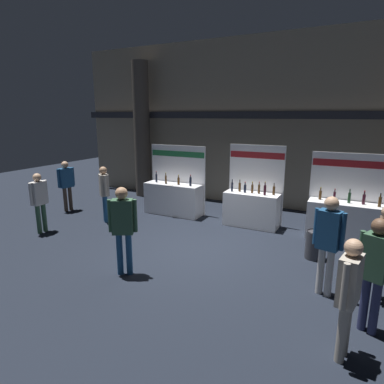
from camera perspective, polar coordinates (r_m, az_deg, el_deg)
The scene contains 14 objects.
ground_plane at distance 8.19m, azimuth 1.46°, elevation -9.76°, with size 29.29×29.29×0.00m, color black.
hall_colonnade at distance 11.82m, azimuth 11.34°, elevation 11.28°, with size 14.64×1.13×5.78m.
exhibitor_booth_0 at distance 10.81m, azimuth -3.18°, elevation -0.74°, with size 1.98×0.72×2.23m.
exhibitor_booth_1 at distance 9.80m, azimuth 10.29°, elevation -2.37°, with size 1.64×0.66×2.34m.
exhibitor_booth_2 at distance 9.41m, azimuth 25.07°, elevation -4.13°, with size 1.99×0.66×2.24m.
trash_bin at distance 8.05m, azimuth 20.31°, elevation -8.51°, with size 0.39×0.39×0.66m.
visitor_0 at distance 4.85m, azimuth 25.39°, elevation -14.88°, with size 0.30×0.58×1.70m.
visitor_3 at distance 6.30m, azimuth 22.44°, elevation -7.20°, with size 0.53×0.32×1.84m.
visitor_4 at distance 6.54m, azimuth 30.24°, elevation -7.90°, with size 0.25×0.57×1.73m.
visitor_5 at distance 5.55m, azimuth 29.00°, elevation -11.07°, with size 0.47×0.36×1.79m.
visitor_6 at distance 9.91m, azimuth -24.84°, elevation -0.91°, with size 0.23×0.57×1.66m.
visitor_7 at distance 11.83m, azimuth -20.85°, elevation 1.72°, with size 0.31×0.60×1.69m.
visitor_8 at distance 6.72m, azimuth -11.83°, elevation -5.17°, with size 0.52×0.41×1.83m.
visitor_9 at distance 10.24m, azimuth -14.88°, elevation 0.43°, with size 0.41×0.40×1.70m.
Camera 1 is at (3.25, -6.80, 3.19)m, focal length 30.94 mm.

